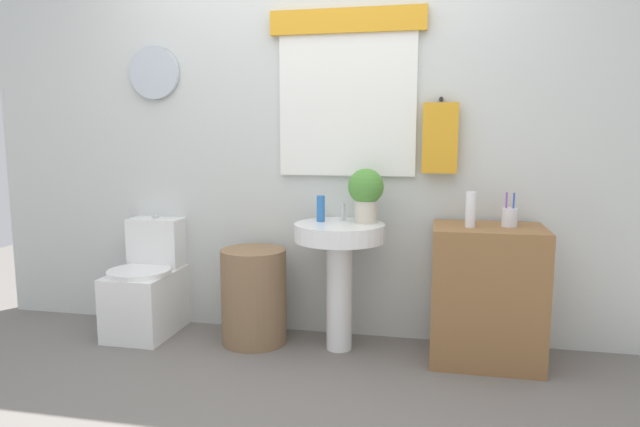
{
  "coord_description": "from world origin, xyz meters",
  "views": [
    {
      "loc": [
        0.71,
        -2.22,
        1.24
      ],
      "look_at": [
        0.08,
        0.8,
        0.8
      ],
      "focal_mm": 31.22,
      "sensor_mm": 36.0,
      "label": 1
    }
  ],
  "objects_px": {
    "pedestal_sink": "(339,255)",
    "laundry_hamper": "(254,296)",
    "wooden_cabinet": "(486,294)",
    "lotion_bottle": "(470,210)",
    "potted_plant": "(366,191)",
    "toothbrush_cup": "(509,217)",
    "toilet": "(148,289)",
    "soap_bottle": "(321,209)"
  },
  "relations": [
    {
      "from": "pedestal_sink",
      "to": "laundry_hamper",
      "type": "bearing_deg",
      "value": 180.0
    },
    {
      "from": "wooden_cabinet",
      "to": "lotion_bottle",
      "type": "xyz_separation_m",
      "value": [
        -0.1,
        -0.04,
        0.47
      ]
    },
    {
      "from": "laundry_hamper",
      "to": "potted_plant",
      "type": "relative_size",
      "value": 1.83
    },
    {
      "from": "laundry_hamper",
      "to": "toothbrush_cup",
      "type": "xyz_separation_m",
      "value": [
        1.44,
        0.02,
        0.52
      ]
    },
    {
      "from": "toilet",
      "to": "lotion_bottle",
      "type": "distance_m",
      "value": 2.03
    },
    {
      "from": "wooden_cabinet",
      "to": "lotion_bottle",
      "type": "relative_size",
      "value": 3.95
    },
    {
      "from": "lotion_bottle",
      "to": "soap_bottle",
      "type": "bearing_deg",
      "value": 173.84
    },
    {
      "from": "toilet",
      "to": "pedestal_sink",
      "type": "relative_size",
      "value": 0.98
    },
    {
      "from": "soap_bottle",
      "to": "toothbrush_cup",
      "type": "relative_size",
      "value": 0.82
    },
    {
      "from": "pedestal_sink",
      "to": "lotion_bottle",
      "type": "height_order",
      "value": "lotion_bottle"
    },
    {
      "from": "laundry_hamper",
      "to": "pedestal_sink",
      "type": "distance_m",
      "value": 0.59
    },
    {
      "from": "toilet",
      "to": "soap_bottle",
      "type": "distance_m",
      "value": 1.24
    },
    {
      "from": "toilet",
      "to": "potted_plant",
      "type": "bearing_deg",
      "value": 1.18
    },
    {
      "from": "laundry_hamper",
      "to": "potted_plant",
      "type": "bearing_deg",
      "value": 5.2
    },
    {
      "from": "toilet",
      "to": "toothbrush_cup",
      "type": "relative_size",
      "value": 3.94
    },
    {
      "from": "toilet",
      "to": "soap_bottle",
      "type": "xyz_separation_m",
      "value": [
        1.11,
        0.02,
        0.54
      ]
    },
    {
      "from": "potted_plant",
      "to": "toothbrush_cup",
      "type": "bearing_deg",
      "value": -2.93
    },
    {
      "from": "potted_plant",
      "to": "pedestal_sink",
      "type": "bearing_deg",
      "value": -156.8
    },
    {
      "from": "potted_plant",
      "to": "toilet",
      "type": "bearing_deg",
      "value": -178.82
    },
    {
      "from": "pedestal_sink",
      "to": "toothbrush_cup",
      "type": "xyz_separation_m",
      "value": [
        0.92,
        0.02,
        0.24
      ]
    },
    {
      "from": "wooden_cabinet",
      "to": "toothbrush_cup",
      "type": "relative_size",
      "value": 4.07
    },
    {
      "from": "potted_plant",
      "to": "lotion_bottle",
      "type": "relative_size",
      "value": 1.63
    },
    {
      "from": "soap_bottle",
      "to": "lotion_bottle",
      "type": "relative_size",
      "value": 0.8
    },
    {
      "from": "laundry_hamper",
      "to": "lotion_bottle",
      "type": "xyz_separation_m",
      "value": [
        1.23,
        -0.04,
        0.56
      ]
    },
    {
      "from": "pedestal_sink",
      "to": "lotion_bottle",
      "type": "relative_size",
      "value": 3.89
    },
    {
      "from": "wooden_cabinet",
      "to": "lotion_bottle",
      "type": "bearing_deg",
      "value": -158.89
    },
    {
      "from": "toilet",
      "to": "toothbrush_cup",
      "type": "distance_m",
      "value": 2.22
    },
    {
      "from": "toilet",
      "to": "pedestal_sink",
      "type": "distance_m",
      "value": 1.26
    },
    {
      "from": "potted_plant",
      "to": "toothbrush_cup",
      "type": "relative_size",
      "value": 1.68
    },
    {
      "from": "lotion_bottle",
      "to": "potted_plant",
      "type": "bearing_deg",
      "value": 170.12
    },
    {
      "from": "toothbrush_cup",
      "to": "pedestal_sink",
      "type": "bearing_deg",
      "value": -178.76
    },
    {
      "from": "potted_plant",
      "to": "toothbrush_cup",
      "type": "xyz_separation_m",
      "value": [
        0.78,
        -0.04,
        -0.12
      ]
    },
    {
      "from": "toothbrush_cup",
      "to": "potted_plant",
      "type": "bearing_deg",
      "value": 177.07
    },
    {
      "from": "pedestal_sink",
      "to": "toothbrush_cup",
      "type": "height_order",
      "value": "toothbrush_cup"
    },
    {
      "from": "laundry_hamper",
      "to": "toothbrush_cup",
      "type": "height_order",
      "value": "toothbrush_cup"
    },
    {
      "from": "toilet",
      "to": "potted_plant",
      "type": "distance_m",
      "value": 1.52
    },
    {
      "from": "wooden_cabinet",
      "to": "potted_plant",
      "type": "height_order",
      "value": "potted_plant"
    },
    {
      "from": "toilet",
      "to": "soap_bottle",
      "type": "relative_size",
      "value": 4.8
    },
    {
      "from": "soap_bottle",
      "to": "potted_plant",
      "type": "xyz_separation_m",
      "value": [
        0.26,
        0.01,
        0.11
      ]
    },
    {
      "from": "laundry_hamper",
      "to": "potted_plant",
      "type": "xyz_separation_m",
      "value": [
        0.66,
        0.06,
        0.64
      ]
    },
    {
      "from": "laundry_hamper",
      "to": "pedestal_sink",
      "type": "xyz_separation_m",
      "value": [
        0.52,
        0.0,
        0.28
      ]
    },
    {
      "from": "lotion_bottle",
      "to": "toothbrush_cup",
      "type": "height_order",
      "value": "lotion_bottle"
    }
  ]
}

